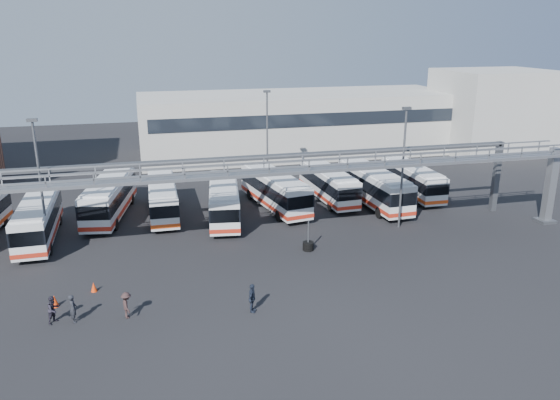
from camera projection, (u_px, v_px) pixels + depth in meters
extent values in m
plane|color=black|center=(284.00, 276.00, 37.23)|extent=(140.00, 140.00, 0.00)
cube|color=gray|center=(550.00, 186.00, 46.79)|extent=(0.70, 0.70, 6.60)
cube|color=#4C4F54|center=(545.00, 221.00, 47.74)|extent=(1.40, 1.40, 0.25)
cube|color=gray|center=(266.00, 172.00, 40.04)|extent=(50.00, 1.80, 0.22)
cube|color=gray|center=(269.00, 162.00, 38.97)|extent=(50.00, 0.10, 0.10)
cube|color=gray|center=(264.00, 157.00, 40.54)|extent=(50.00, 0.10, 0.10)
cube|color=#4C4F54|center=(255.00, 158.00, 43.68)|extent=(45.00, 0.50, 0.35)
cube|color=#9E9E99|center=(298.00, 123.00, 74.02)|extent=(42.00, 14.00, 8.00)
cube|color=#B2B2AD|center=(494.00, 111.00, 74.18)|extent=(14.00, 12.00, 11.00)
cylinder|color=#4C4F54|center=(42.00, 191.00, 39.35)|extent=(0.18, 0.18, 10.00)
cube|color=#4C4F54|center=(32.00, 120.00, 37.83)|extent=(0.70, 0.35, 0.22)
cylinder|color=#4C4F54|center=(402.00, 170.00, 45.05)|extent=(0.18, 0.18, 10.00)
cube|color=#4C4F54|center=(407.00, 108.00, 43.53)|extent=(0.70, 0.35, 0.22)
cylinder|color=#4C4F54|center=(267.00, 141.00, 57.03)|extent=(0.18, 0.18, 10.00)
cube|color=#4C4F54|center=(267.00, 91.00, 55.51)|extent=(0.70, 0.35, 0.22)
cylinder|color=black|center=(4.00, 222.00, 46.48)|extent=(0.39, 0.95, 0.92)
cube|color=silver|center=(38.00, 219.00, 43.13)|extent=(2.60, 10.70, 2.67)
cube|color=black|center=(37.00, 215.00, 43.03)|extent=(2.66, 10.77, 1.07)
cube|color=#B22715|center=(40.00, 230.00, 43.41)|extent=(2.65, 10.76, 0.34)
cube|color=silver|center=(36.00, 202.00, 42.71)|extent=(2.34, 9.63, 0.16)
cylinder|color=black|center=(18.00, 252.00, 40.09)|extent=(0.31, 0.97, 0.97)
cylinder|color=black|center=(49.00, 249.00, 40.64)|extent=(0.31, 0.97, 0.97)
cylinder|color=black|center=(32.00, 222.00, 46.38)|extent=(0.31, 0.97, 0.97)
cylinder|color=black|center=(59.00, 219.00, 46.93)|extent=(0.31, 0.97, 0.97)
cube|color=silver|center=(109.00, 197.00, 48.58)|extent=(4.54, 11.60, 2.83)
cube|color=black|center=(109.00, 193.00, 48.48)|extent=(4.61, 11.67, 1.13)
cube|color=#B22715|center=(110.00, 207.00, 48.88)|extent=(4.60, 11.66, 0.36)
cube|color=silver|center=(108.00, 180.00, 48.13)|extent=(4.09, 10.44, 0.16)
cylinder|color=black|center=(87.00, 225.00, 45.45)|extent=(0.49, 1.07, 1.03)
cylinder|color=black|center=(115.00, 225.00, 45.61)|extent=(0.49, 1.07, 1.03)
cylinder|color=black|center=(107.00, 200.00, 52.35)|extent=(0.49, 1.07, 1.03)
cylinder|color=black|center=(132.00, 199.00, 52.51)|extent=(0.49, 1.07, 1.03)
cube|color=silver|center=(163.00, 198.00, 48.86)|extent=(2.46, 10.26, 2.56)
cube|color=black|center=(162.00, 195.00, 48.77)|extent=(2.52, 10.32, 1.02)
cube|color=#E64A15|center=(163.00, 207.00, 49.13)|extent=(2.51, 10.31, 0.33)
cube|color=silver|center=(162.00, 183.00, 48.46)|extent=(2.21, 9.24, 0.15)
cylinder|color=black|center=(152.00, 224.00, 45.96)|extent=(0.29, 0.93, 0.93)
cylinder|color=black|center=(177.00, 222.00, 46.43)|extent=(0.29, 0.93, 0.93)
cylinder|color=black|center=(151.00, 201.00, 52.03)|extent=(0.29, 0.93, 0.93)
cylinder|color=black|center=(173.00, 200.00, 52.50)|extent=(0.29, 0.93, 0.93)
cube|color=silver|center=(224.00, 200.00, 47.98)|extent=(3.88, 10.90, 2.67)
cube|color=black|center=(224.00, 197.00, 47.88)|extent=(3.95, 10.97, 1.07)
cube|color=#B22715|center=(224.00, 210.00, 48.26)|extent=(3.94, 10.96, 0.34)
cube|color=silver|center=(223.00, 185.00, 47.55)|extent=(3.49, 9.81, 0.16)
cylinder|color=black|center=(212.00, 228.00, 45.00)|extent=(0.42, 1.00, 0.97)
cylinder|color=black|center=(238.00, 227.00, 45.24)|extent=(0.42, 1.00, 0.97)
cylinder|color=black|center=(212.00, 203.00, 51.48)|extent=(0.42, 1.00, 0.97)
cylinder|color=black|center=(235.00, 202.00, 51.71)|extent=(0.42, 1.00, 0.97)
cube|color=silver|center=(275.00, 190.00, 50.89)|extent=(4.35, 11.31, 2.76)
cube|color=black|center=(275.00, 186.00, 50.79)|extent=(4.42, 11.38, 1.10)
cube|color=#B22715|center=(275.00, 200.00, 51.18)|extent=(4.41, 11.37, 0.35)
cube|color=silver|center=(275.00, 174.00, 50.45)|extent=(3.92, 10.18, 0.16)
cylinder|color=black|center=(279.00, 216.00, 47.77)|extent=(0.47, 1.04, 1.00)
cylinder|color=black|center=(302.00, 213.00, 48.65)|extent=(0.47, 1.04, 1.00)
cylinder|color=black|center=(250.00, 195.00, 53.92)|extent=(0.47, 1.04, 1.00)
cylinder|color=black|center=(271.00, 192.00, 54.81)|extent=(0.47, 1.04, 1.00)
cube|color=silver|center=(328.00, 183.00, 53.40)|extent=(2.87, 10.45, 2.59)
cube|color=black|center=(328.00, 180.00, 53.31)|extent=(2.93, 10.51, 1.03)
cube|color=#B22715|center=(328.00, 192.00, 53.67)|extent=(2.92, 10.50, 0.33)
cube|color=silver|center=(328.00, 170.00, 52.99)|extent=(2.58, 9.40, 0.15)
cylinder|color=black|center=(331.00, 206.00, 50.46)|extent=(0.33, 0.95, 0.94)
cylinder|color=black|center=(352.00, 204.00, 51.05)|extent=(0.33, 0.95, 0.94)
cylinder|color=black|center=(306.00, 188.00, 56.49)|extent=(0.33, 0.95, 0.94)
cylinder|color=black|center=(325.00, 186.00, 57.09)|extent=(0.33, 0.95, 0.94)
cube|color=silver|center=(374.00, 186.00, 51.81)|extent=(3.12, 11.45, 2.83)
cube|color=black|center=(374.00, 183.00, 51.71)|extent=(3.18, 11.51, 1.13)
cube|color=#B22715|center=(373.00, 196.00, 52.11)|extent=(3.17, 11.50, 0.36)
cube|color=silver|center=(374.00, 171.00, 51.36)|extent=(2.81, 10.30, 0.16)
cylinder|color=black|center=(379.00, 213.00, 48.58)|extent=(0.36, 1.04, 1.03)
cylinder|color=black|center=(403.00, 210.00, 49.23)|extent=(0.36, 1.04, 1.03)
cylinder|color=black|center=(346.00, 191.00, 55.20)|extent=(0.36, 1.04, 1.03)
cylinder|color=black|center=(367.00, 189.00, 55.85)|extent=(0.36, 1.04, 1.03)
cube|color=silver|center=(412.00, 179.00, 54.98)|extent=(2.41, 10.15, 2.53)
cube|color=black|center=(412.00, 176.00, 54.89)|extent=(2.47, 10.21, 1.01)
cube|color=#E64A15|center=(411.00, 188.00, 55.25)|extent=(2.46, 10.20, 0.32)
cube|color=silver|center=(413.00, 166.00, 54.58)|extent=(2.17, 9.13, 0.15)
cylinder|color=black|center=(417.00, 201.00, 52.11)|extent=(0.29, 0.92, 0.92)
cylinder|color=black|center=(436.00, 199.00, 52.58)|extent=(0.29, 0.92, 0.92)
cylinder|color=black|center=(388.00, 183.00, 58.11)|extent=(0.29, 0.92, 0.92)
cylinder|color=black|center=(406.00, 182.00, 58.58)|extent=(0.29, 0.92, 0.92)
imported|color=black|center=(73.00, 308.00, 31.21)|extent=(0.51, 0.68, 1.69)
imported|color=#211E2A|center=(54.00, 310.00, 31.13)|extent=(0.99, 1.01, 1.64)
imported|color=#322121|center=(127.00, 305.00, 31.67)|extent=(0.77, 1.12, 1.60)
imported|color=#1C2332|center=(252.00, 298.00, 32.30)|extent=(0.84, 1.13, 1.79)
cone|color=red|center=(94.00, 287.00, 34.99)|extent=(0.46, 0.46, 0.64)
cone|color=red|center=(54.00, 301.00, 33.05)|extent=(0.56, 0.56, 0.76)
cylinder|color=black|center=(308.00, 249.00, 41.61)|extent=(0.84, 0.84, 0.20)
cylinder|color=black|center=(308.00, 246.00, 41.54)|extent=(0.84, 0.84, 0.20)
cylinder|color=black|center=(308.00, 243.00, 41.48)|extent=(0.84, 0.84, 0.20)
cylinder|color=#4C4F54|center=(308.00, 235.00, 41.29)|extent=(0.12, 0.12, 2.40)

